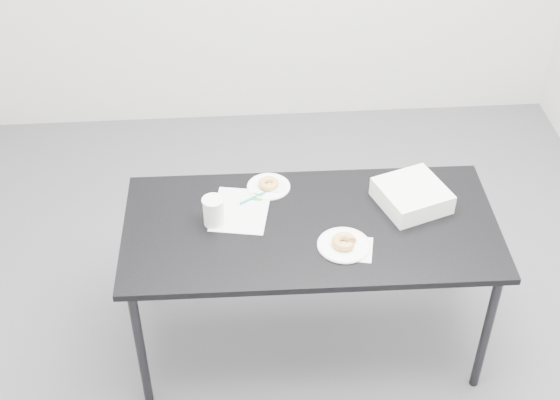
{
  "coord_description": "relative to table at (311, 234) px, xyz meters",
  "views": [
    {
      "loc": [
        -0.23,
        -2.66,
        3.06
      ],
      "look_at": [
        -0.03,
        0.02,
        0.84
      ],
      "focal_mm": 50.0,
      "sensor_mm": 36.0,
      "label": 1
    }
  ],
  "objects": [
    {
      "name": "table",
      "position": [
        0.0,
        0.0,
        0.0
      ],
      "size": [
        1.69,
        0.81,
        0.76
      ],
      "rotation": [
        0.0,
        0.0,
        -0.01
      ],
      "color": "black",
      "rests_on": "floor"
    },
    {
      "name": "scorecard",
      "position": [
        -0.31,
        0.12,
        0.06
      ],
      "size": [
        0.3,
        0.36,
        0.0
      ],
      "primitive_type": "cube",
      "rotation": [
        0.0,
        0.0,
        -0.18
      ],
      "color": "white",
      "rests_on": "table"
    },
    {
      "name": "plate_far",
      "position": [
        -0.17,
        0.28,
        0.06
      ],
      "size": [
        0.2,
        0.2,
        0.01
      ],
      "primitive_type": "cylinder",
      "color": "white",
      "rests_on": "table"
    },
    {
      "name": "donut_far",
      "position": [
        -0.17,
        0.28,
        0.08
      ],
      "size": [
        0.11,
        0.11,
        0.03
      ],
      "primitive_type": "torus",
      "rotation": [
        0.0,
        0.0,
        -0.11
      ],
      "color": "#CD8D41",
      "rests_on": "plate_far"
    },
    {
      "name": "floor",
      "position": [
        -0.1,
        0.07,
        -0.71
      ],
      "size": [
        4.0,
        4.0,
        0.0
      ],
      "primitive_type": "plane",
      "color": "#525157",
      "rests_on": "ground"
    },
    {
      "name": "napkin",
      "position": [
        0.17,
        -0.17,
        0.06
      ],
      "size": [
        0.19,
        0.19,
        0.0
      ],
      "primitive_type": "cube",
      "rotation": [
        0.0,
        0.0,
        -0.21
      ],
      "color": "white",
      "rests_on": "table"
    },
    {
      "name": "coffee_cup",
      "position": [
        -0.43,
        0.04,
        0.13
      ],
      "size": [
        0.09,
        0.09,
        0.14
      ],
      "primitive_type": "cylinder",
      "color": "white",
      "rests_on": "table"
    },
    {
      "name": "bakery_box",
      "position": [
        0.47,
        0.11,
        0.11
      ],
      "size": [
        0.36,
        0.36,
        0.09
      ],
      "primitive_type": "cube",
      "rotation": [
        0.0,
        0.0,
        0.35
      ],
      "color": "white",
      "rests_on": "table"
    },
    {
      "name": "pen",
      "position": [
        -0.25,
        0.2,
        0.07
      ],
      "size": [
        0.13,
        0.09,
        0.01
      ],
      "primitive_type": "cylinder",
      "rotation": [
        0.0,
        1.57,
        0.57
      ],
      "color": "#0B7B80",
      "rests_on": "scorecard"
    },
    {
      "name": "logo_patch",
      "position": [
        -0.23,
        0.21,
        0.06
      ],
      "size": [
        0.06,
        0.06,
        0.0
      ],
      "primitive_type": "cube",
      "rotation": [
        0.0,
        0.0,
        -0.18
      ],
      "color": "green",
      "rests_on": "scorecard"
    },
    {
      "name": "donut_near",
      "position": [
        0.13,
        -0.15,
        0.09
      ],
      "size": [
        0.14,
        0.14,
        0.04
      ],
      "primitive_type": "torus",
      "rotation": [
        0.0,
        0.0,
        -0.35
      ],
      "color": "#CD8D41",
      "rests_on": "plate_near"
    },
    {
      "name": "plate_near",
      "position": [
        0.13,
        -0.15,
        0.06
      ],
      "size": [
        0.23,
        0.23,
        0.01
      ],
      "primitive_type": "cylinder",
      "color": "white",
      "rests_on": "napkin"
    },
    {
      "name": "cup_lid",
      "position": [
        -0.13,
        0.27,
        0.06
      ],
      "size": [
        0.09,
        0.09,
        0.01
      ],
      "primitive_type": "cylinder",
      "color": "silver",
      "rests_on": "table"
    }
  ]
}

